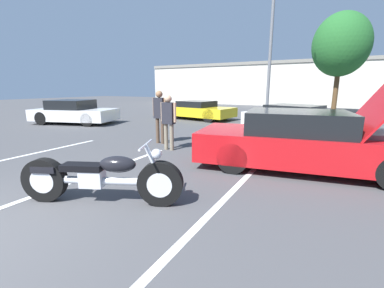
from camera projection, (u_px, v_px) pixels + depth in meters
The scene contains 13 objects.
parking_stripe_foreground at pixel (19, 157), 6.89m from camera, with size 0.12×4.89×0.01m, color white.
parking_stripe_middle at pixel (95, 174), 5.52m from camera, with size 0.12×4.89×0.01m, color white.
parking_stripe_back at pixel (221, 202), 4.15m from camera, with size 0.12×4.89×0.01m, color white.
far_building at pixel (292, 82), 26.44m from camera, with size 32.00×4.20×4.40m.
light_pole at pixel (273, 32), 14.27m from camera, with size 1.21×0.28×8.85m.
tree_background at pixel (341, 45), 16.86m from camera, with size 3.56×3.56×6.62m.
motorcycle at pixel (101, 178), 4.07m from camera, with size 2.47×1.23×1.00m.
show_car_hood_open at pixel (305, 141), 5.77m from camera, with size 4.97×2.65×2.20m.
parked_car_left_row at pixel (74, 112), 13.19m from camera, with size 4.46×3.03×1.20m.
parked_car_mid_right_row at pixel (297, 118), 10.90m from camera, with size 4.86×3.16×1.10m.
parked_car_mid_left_row at pixel (198, 110), 14.97m from camera, with size 4.29×2.47×1.06m.
spectator_near_motorcycle at pixel (160, 112), 8.37m from camera, with size 0.52×0.23×1.73m.
spectator_by_show_car at pixel (169, 118), 7.48m from camera, with size 0.52×0.21×1.62m.
Camera 1 is at (3.93, -0.83, 1.83)m, focal length 24.00 mm.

